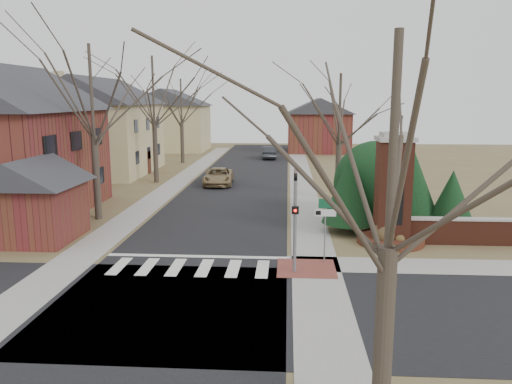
# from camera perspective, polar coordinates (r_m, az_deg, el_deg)

# --- Properties ---
(ground) EXTENTS (120.00, 120.00, 0.00)m
(ground) POSITION_cam_1_polar(r_m,az_deg,el_deg) (20.33, -7.96, -9.32)
(ground) COLOR brown
(ground) RESTS_ON ground
(main_street) EXTENTS (8.00, 70.00, 0.01)m
(main_street) POSITION_cam_1_polar(r_m,az_deg,el_deg) (41.47, -1.91, 1.03)
(main_street) COLOR black
(main_street) RESTS_ON ground
(cross_street) EXTENTS (120.00, 8.00, 0.01)m
(cross_street) POSITION_cam_1_polar(r_m,az_deg,el_deg) (17.60, -9.95, -12.59)
(cross_street) COLOR black
(cross_street) RESTS_ON ground
(crosswalk_zone) EXTENTS (8.00, 2.20, 0.02)m
(crosswalk_zone) POSITION_cam_1_polar(r_m,az_deg,el_deg) (21.06, -7.52, -8.57)
(crosswalk_zone) COLOR silver
(crosswalk_zone) RESTS_ON ground
(stop_bar) EXTENTS (8.00, 0.35, 0.02)m
(stop_bar) POSITION_cam_1_polar(r_m,az_deg,el_deg) (22.46, -6.79, -7.32)
(stop_bar) COLOR silver
(stop_bar) RESTS_ON ground
(sidewalk_right_main) EXTENTS (2.00, 60.00, 0.02)m
(sidewalk_right_main) POSITION_cam_1_polar(r_m,az_deg,el_deg) (41.30, 5.29, 0.96)
(sidewalk_right_main) COLOR gray
(sidewalk_right_main) RESTS_ON ground
(sidewalk_left) EXTENTS (2.00, 60.00, 0.02)m
(sidewalk_left) POSITION_cam_1_polar(r_m,az_deg,el_deg) (42.29, -8.94, 1.10)
(sidewalk_left) COLOR gray
(sidewalk_left) RESTS_ON ground
(curb_apron) EXTENTS (2.40, 2.40, 0.02)m
(curb_apron) POSITION_cam_1_polar(r_m,az_deg,el_deg) (20.89, 5.77, -8.68)
(curb_apron) COLOR brown
(curb_apron) RESTS_ON ground
(traffic_signal_pole) EXTENTS (0.28, 0.41, 4.50)m
(traffic_signal_pole) POSITION_cam_1_polar(r_m,az_deg,el_deg) (19.75, 4.50, -2.02)
(traffic_signal_pole) COLOR slate
(traffic_signal_pole) RESTS_ON ground
(sign_post) EXTENTS (0.90, 0.07, 2.75)m
(sign_post) POSITION_cam_1_polar(r_m,az_deg,el_deg) (21.33, 7.90, -2.90)
(sign_post) COLOR slate
(sign_post) RESTS_ON ground
(brick_gate_monument) EXTENTS (3.20, 3.20, 6.47)m
(brick_gate_monument) POSITION_cam_1_polar(r_m,az_deg,el_deg) (24.68, 15.32, -0.82)
(brick_gate_monument) COLOR #5B291A
(brick_gate_monument) RESTS_ON ground
(brick_garden_wall) EXTENTS (7.50, 0.50, 1.30)m
(brick_garden_wall) POSITION_cam_1_polar(r_m,az_deg,el_deg) (26.29, 24.83, -4.11)
(brick_garden_wall) COLOR #5B291A
(brick_garden_wall) RESTS_ON ground
(house_brick_left) EXTENTS (9.80, 11.80, 9.42)m
(house_brick_left) POSITION_cam_1_polar(r_m,az_deg,el_deg) (33.42, -27.04, 5.62)
(house_brick_left) COLOR maroon
(house_brick_left) RESTS_ON ground
(house_stucco_left) EXTENTS (9.80, 12.80, 9.28)m
(house_stucco_left) POSITION_cam_1_polar(r_m,az_deg,el_deg) (48.98, -17.42, 7.43)
(house_stucco_left) COLOR tan
(house_stucco_left) RESTS_ON ground
(garage_left) EXTENTS (4.80, 4.80, 4.29)m
(garage_left) POSITION_cam_1_polar(r_m,az_deg,el_deg) (26.75, -24.26, -0.37)
(garage_left) COLOR maroon
(garage_left) RESTS_ON ground
(house_distant_left) EXTENTS (10.80, 8.80, 8.53)m
(house_distant_left) POSITION_cam_1_polar(r_m,az_deg,el_deg) (68.64, -9.93, 8.23)
(house_distant_left) COLOR tan
(house_distant_left) RESTS_ON ground
(house_distant_right) EXTENTS (8.80, 8.80, 7.30)m
(house_distant_right) POSITION_cam_1_polar(r_m,az_deg,el_deg) (66.90, 7.15, 7.74)
(house_distant_right) COLOR maroon
(house_distant_right) RESTS_ON ground
(evergreen_near) EXTENTS (2.80, 2.80, 4.10)m
(evergreen_near) POSITION_cam_1_polar(r_m,az_deg,el_deg) (26.31, 10.63, 0.36)
(evergreen_near) COLOR #473D33
(evergreen_near) RESTS_ON ground
(evergreen_mid) EXTENTS (3.40, 3.40, 4.70)m
(evergreen_mid) POSITION_cam_1_polar(r_m,az_deg,el_deg) (28.02, 17.07, 1.32)
(evergreen_mid) COLOR #473D33
(evergreen_mid) RESTS_ON ground
(evergreen_far) EXTENTS (2.40, 2.40, 3.30)m
(evergreen_far) POSITION_cam_1_polar(r_m,az_deg,el_deg) (27.72, 21.49, -0.52)
(evergreen_far) COLOR #473D33
(evergreen_far) RESTS_ON ground
(evergreen_mass) EXTENTS (4.80, 4.80, 4.80)m
(evergreen_mass) POSITION_cam_1_polar(r_m,az_deg,el_deg) (29.00, 13.58, 1.39)
(evergreen_mass) COLOR black
(evergreen_mass) RESTS_ON ground
(bare_tree_0) EXTENTS (8.05, 8.05, 11.15)m
(bare_tree_0) POSITION_cam_1_polar(r_m,az_deg,el_deg) (29.81, -18.35, 11.62)
(bare_tree_0) COLOR #473D33
(bare_tree_0) RESTS_ON ground
(bare_tree_1) EXTENTS (8.40, 8.40, 11.64)m
(bare_tree_1) POSITION_cam_1_polar(r_m,az_deg,el_deg) (42.17, -11.70, 11.93)
(bare_tree_1) COLOR #473D33
(bare_tree_1) RESTS_ON ground
(bare_tree_2) EXTENTS (7.35, 7.35, 10.19)m
(bare_tree_2) POSITION_cam_1_polar(r_m,az_deg,el_deg) (54.92, -8.56, 10.62)
(bare_tree_2) COLOR #473D33
(bare_tree_2) RESTS_ON ground
(bare_tree_3) EXTENTS (7.00, 7.00, 9.70)m
(bare_tree_3) POSITION_cam_1_polar(r_m,az_deg,el_deg) (34.88, 9.59, 10.12)
(bare_tree_3) COLOR #473D33
(bare_tree_3) RESTS_ON ground
(bare_tree_4) EXTENTS (6.65, 6.65, 9.21)m
(bare_tree_4) POSITION_cam_1_polar(r_m,az_deg,el_deg) (9.93, 15.53, 7.13)
(bare_tree_4) COLOR #473D33
(bare_tree_4) RESTS_ON ground
(pickup_truck) EXTENTS (2.58, 5.04, 1.36)m
(pickup_truck) POSITION_cam_1_polar(r_m,az_deg,el_deg) (40.66, -4.33, 1.78)
(pickup_truck) COLOR #937B50
(pickup_truck) RESTS_ON ground
(distant_car) EXTENTS (1.89, 4.54, 1.46)m
(distant_car) POSITION_cam_1_polar(r_m,az_deg,el_deg) (58.50, 1.47, 4.55)
(distant_car) COLOR #2D3034
(distant_car) RESTS_ON ground
(dry_shrub_left) EXTENTS (1.13, 1.13, 1.13)m
(dry_shrub_left) POSITION_cam_1_polar(r_m,az_deg,el_deg) (24.59, 14.41, -4.65)
(dry_shrub_left) COLOR #4F3D24
(dry_shrub_left) RESTS_ON ground
(dry_shrub_right) EXTENTS (0.82, 0.82, 0.82)m
(dry_shrub_right) POSITION_cam_1_polar(r_m,az_deg,el_deg) (24.77, 15.99, -4.99)
(dry_shrub_right) COLOR brown
(dry_shrub_right) RESTS_ON ground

